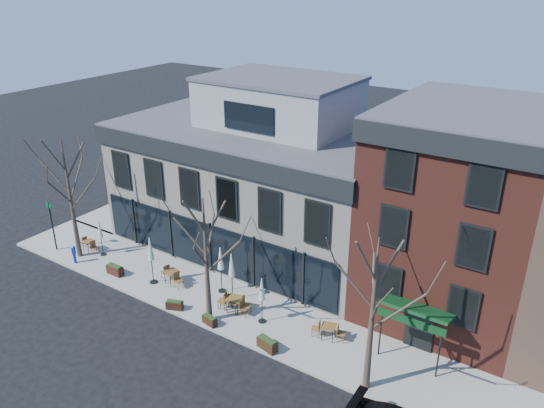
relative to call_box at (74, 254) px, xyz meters
The scene contains 24 objects.
ground 8.95m from the call_box, 26.34° to the left, with size 120.00×120.00×0.00m, color black.
sidewalk_front 11.40m from the call_box, ahead, with size 33.50×4.70×0.15m, color gray.
sidewalk_side 10.50m from the call_box, 108.15° to the left, with size 4.50×12.00×0.15m, color gray.
corner_building 12.72m from the call_box, 48.22° to the left, with size 18.39×10.39×11.10m.
red_brick_building 23.32m from the call_box, 23.06° to the left, with size 8.20×11.78×11.18m.
tree_corner 3.57m from the call_box, 123.71° to the left, with size 3.93×3.98×7.92m.
tree_mid 11.40m from the call_box, ahead, with size 3.50×3.55×7.04m.
tree_right 20.26m from the call_box, ahead, with size 3.72×3.77×7.48m.
sign_pole 2.86m from the call_box, 169.76° to the left, with size 0.50×0.10×3.40m.
call_box is the anchor object (origin of this frame).
cafe_set_0 1.63m from the call_box, 107.92° to the left, with size 1.71×0.73×0.89m.
cafe_set_2 7.02m from the call_box, 13.26° to the left, with size 1.93×0.91×0.99m.
cafe_set_3 11.74m from the call_box, ahead, with size 1.78×0.74×0.93m.
cafe_set_4 11.69m from the call_box, ahead, with size 1.99×0.94×1.02m.
cafe_set_5 17.12m from the call_box, ahead, with size 1.80×0.86×0.92m.
umbrella_0 2.10m from the call_box, 68.00° to the left, with size 0.39×0.39×2.47m.
umbrella_1 6.11m from the call_box, 10.31° to the left, with size 0.48×0.48×2.98m.
umbrella_2 10.25m from the call_box, 14.62° to the left, with size 0.46×0.46×2.86m.
umbrella_3 11.14m from the call_box, 11.97° to the left, with size 0.46×0.46×2.89m.
umbrella_4 13.55m from the call_box, ahead, with size 0.42×0.42×2.65m.
planter_0 3.25m from the call_box, ahead, with size 1.10×0.45×0.62m.
planter_1 8.77m from the call_box, ahead, with size 0.99×0.68×0.52m.
planter_2 11.25m from the call_box, ahead, with size 0.94×0.51×0.50m.
planter_3 14.90m from the call_box, ahead, with size 1.16×0.65×0.61m.
Camera 1 is at (18.63, -21.54, 17.15)m, focal length 35.00 mm.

